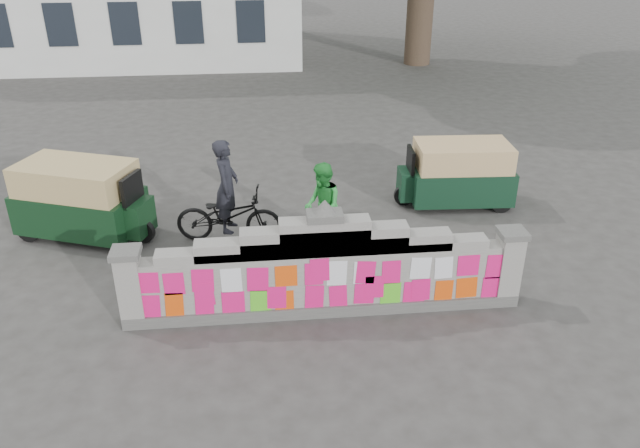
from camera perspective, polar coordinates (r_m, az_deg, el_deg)
The scene contains 7 objects.
ground at distance 10.33m, azimuth 0.40°, elevation -7.97°, with size 100.00×100.00×0.00m, color #383533.
parapet_wall at distance 9.91m, azimuth 0.42°, elevation -4.42°, with size 6.48×0.44×2.01m.
cyclist_bike at distance 12.31m, azimuth -8.34°, elevation 0.76°, with size 0.72×2.08×1.09m, color black.
cyclist_rider at distance 12.15m, azimuth -8.45°, elevation 2.37°, with size 0.67×0.44×1.85m, color black.
pedestrian at distance 11.87m, azimuth 0.22°, elevation 1.66°, with size 0.82×0.64×1.69m, color green.
rickshaw_left at distance 13.17m, azimuth -20.93°, elevation 2.15°, with size 2.82×2.03×1.52m.
rickshaw_right at distance 14.04m, azimuth 12.50°, elevation 4.56°, with size 2.57×1.30×1.41m.
Camera 1 is at (-0.96, -8.43, 5.88)m, focal length 35.00 mm.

